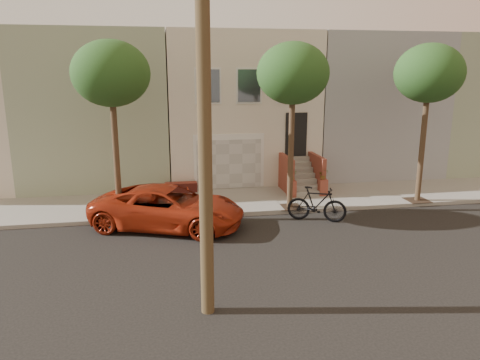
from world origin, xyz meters
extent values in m
plane|color=black|center=(0.00, 0.00, 0.00)|extent=(90.00, 90.00, 0.00)
cube|color=gray|center=(0.00, 5.35, 0.07)|extent=(40.00, 3.70, 0.15)
cube|color=beige|center=(0.00, 11.20, 3.65)|extent=(7.00, 8.00, 7.00)
cube|color=gray|center=(-6.80, 11.20, 3.65)|extent=(6.50, 8.00, 7.00)
cube|color=gray|center=(6.80, 11.20, 3.65)|extent=(6.50, 8.00, 7.00)
cube|color=gray|center=(13.30, 11.20, 3.65)|extent=(6.50, 8.00, 7.00)
cube|color=silver|center=(-0.90, 7.22, 1.40)|extent=(3.20, 0.12, 2.50)
cube|color=#BCBBB7|center=(-0.90, 7.16, 1.30)|extent=(2.90, 0.06, 2.20)
cube|color=gray|center=(-0.90, 5.35, 0.16)|extent=(3.20, 3.70, 0.02)
cube|color=maroon|center=(-3.10, 6.90, 0.37)|extent=(1.40, 0.45, 0.44)
cube|color=black|center=(2.20, 7.17, 2.55)|extent=(1.00, 0.06, 2.00)
cube|color=#3F4751|center=(-1.80, 7.17, 4.75)|extent=(1.00, 0.06, 1.40)
cube|color=silver|center=(-1.80, 7.19, 4.75)|extent=(1.15, 0.05, 1.55)
cube|color=#3F4751|center=(0.00, 7.17, 4.75)|extent=(1.00, 0.06, 1.40)
cube|color=silver|center=(0.00, 7.19, 4.75)|extent=(1.15, 0.05, 1.55)
cube|color=#3F4751|center=(1.80, 7.17, 4.75)|extent=(1.00, 0.06, 1.40)
cube|color=silver|center=(1.80, 7.19, 4.75)|extent=(1.15, 0.05, 1.55)
cube|color=gray|center=(2.20, 5.38, 0.25)|extent=(1.20, 0.28, 0.20)
cube|color=gray|center=(2.20, 5.66, 0.45)|extent=(1.20, 0.28, 0.20)
cube|color=gray|center=(2.20, 5.94, 0.65)|extent=(1.20, 0.28, 0.20)
cube|color=gray|center=(2.20, 6.22, 0.85)|extent=(1.20, 0.28, 0.20)
cube|color=gray|center=(2.20, 6.50, 1.05)|extent=(1.20, 0.28, 0.20)
cube|color=gray|center=(2.20, 6.78, 1.25)|extent=(1.20, 0.28, 0.20)
cube|color=gray|center=(2.20, 7.06, 1.45)|extent=(1.20, 0.28, 0.20)
cube|color=brown|center=(1.50, 6.22, 0.95)|extent=(0.18, 1.96, 1.60)
cube|color=brown|center=(2.90, 6.22, 0.95)|extent=(0.18, 1.96, 1.60)
cube|color=brown|center=(1.50, 5.34, 0.50)|extent=(0.35, 0.35, 0.70)
imported|color=#224E1B|center=(1.50, 5.34, 1.07)|extent=(0.40, 0.35, 0.45)
cube|color=brown|center=(2.90, 5.34, 0.50)|extent=(0.35, 0.35, 0.70)
imported|color=#224E1B|center=(2.90, 5.34, 1.07)|extent=(0.41, 0.35, 0.45)
cube|color=#2D2116|center=(-5.50, 3.90, 0.15)|extent=(0.90, 0.90, 0.02)
cylinder|color=#3B2B1B|center=(-5.50, 3.90, 2.25)|extent=(0.22, 0.22, 4.20)
ellipsoid|color=#224E1B|center=(-5.50, 3.90, 5.30)|extent=(2.70, 2.57, 2.29)
cube|color=#2D2116|center=(1.00, 3.90, 0.15)|extent=(0.90, 0.90, 0.02)
cylinder|color=#3B2B1B|center=(1.00, 3.90, 2.25)|extent=(0.22, 0.22, 4.20)
ellipsoid|color=#224E1B|center=(1.00, 3.90, 5.30)|extent=(2.70, 2.57, 2.29)
cube|color=#2D2116|center=(6.50, 3.90, 0.15)|extent=(0.90, 0.90, 0.02)
cylinder|color=#3B2B1B|center=(6.50, 3.90, 2.25)|extent=(0.22, 0.22, 4.20)
ellipsoid|color=#224E1B|center=(6.50, 3.90, 5.30)|extent=(2.70, 2.57, 2.29)
cylinder|color=#41321E|center=(-3.00, -3.20, 5.00)|extent=(0.30, 0.30, 10.00)
imported|color=#A02811|center=(-3.74, 2.75, 0.74)|extent=(5.83, 4.19, 1.48)
imported|color=black|center=(1.62, 2.52, 0.65)|extent=(2.21, 1.44, 1.29)
camera|label=1|loc=(-3.92, -12.58, 5.38)|focal=33.82mm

